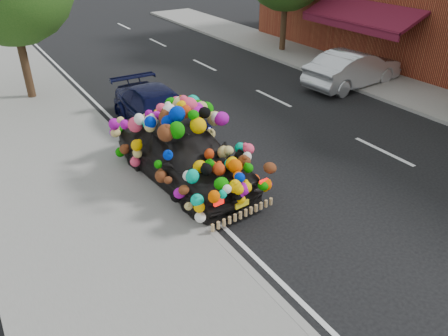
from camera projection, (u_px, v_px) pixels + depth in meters
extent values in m
plane|color=black|center=(282.00, 188.00, 10.44)|extent=(100.00, 100.00, 0.00)
cube|color=gray|center=(107.00, 248.00, 8.41)|extent=(4.00, 60.00, 0.12)
cube|color=gray|center=(196.00, 216.00, 9.32)|extent=(0.15, 60.00, 0.13)
cube|color=gray|center=(403.00, 90.00, 16.42)|extent=(3.00, 40.00, 0.12)
cube|color=#5A1024|center=(361.00, 13.00, 17.75)|extent=(1.62, 5.20, 0.75)
cube|color=#5A1024|center=(346.00, 25.00, 17.60)|extent=(0.06, 5.20, 0.35)
cylinder|color=#332114|center=(25.00, 62.00, 15.03)|extent=(0.28, 0.28, 2.73)
cylinder|color=#332114|center=(283.00, 24.00, 20.88)|extent=(0.28, 0.28, 2.64)
imported|color=black|center=(184.00, 154.00, 10.37)|extent=(2.11, 4.45, 1.47)
cube|color=red|center=(219.00, 202.00, 8.53)|extent=(0.22, 0.08, 0.14)
cube|color=red|center=(264.00, 183.00, 9.15)|extent=(0.22, 0.08, 0.14)
cube|color=yellow|center=(242.00, 204.00, 8.98)|extent=(0.34, 0.07, 0.12)
imported|color=black|center=(159.00, 112.00, 12.95)|extent=(1.81, 4.35, 1.26)
imported|color=#B1B3B8|center=(353.00, 69.00, 16.64)|extent=(4.28, 1.77, 1.38)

